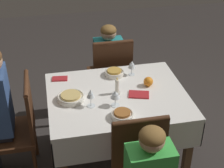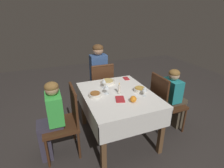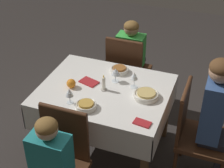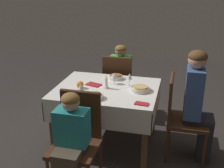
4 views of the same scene
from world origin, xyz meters
TOP-DOWN VIEW (x-y plane):
  - ground_plane at (0.00, 0.00)m, footprint 8.00×8.00m
  - dining_table at (0.00, 0.00)m, footprint 1.16×0.94m
  - chair_east at (0.85, -0.02)m, footprint 0.44×0.43m
  - chair_south at (-0.09, -0.74)m, footprint 0.43×0.44m
  - chair_north at (-0.02, 0.74)m, footprint 0.43×0.44m
  - person_adult_denim at (1.01, -0.02)m, footprint 0.34×0.30m
  - person_child_teal at (-0.09, -0.91)m, footprint 0.30×0.33m
  - person_child_green at (-0.02, 0.91)m, footprint 0.30×0.33m
  - bowl_east at (0.39, 0.01)m, footprint 0.22×0.22m
  - wine_glass_east at (0.24, 0.12)m, footprint 0.07×0.07m
  - bowl_south at (-0.04, -0.32)m, footprint 0.18×0.18m
  - wine_glass_south at (-0.20, -0.30)m, footprint 0.07×0.07m
  - bowl_north at (0.03, 0.32)m, footprint 0.17×0.17m
  - wine_glass_north at (0.05, 0.15)m, footprint 0.08×0.08m
  - candle_centerpiece at (-0.00, -0.02)m, footprint 0.06×0.06m
  - orange_fruit at (-0.29, -0.08)m, footprint 0.08×0.08m
  - napkin_red_folded at (-0.17, 0.05)m, footprint 0.19×0.15m
  - napkin_spare_side at (0.45, -0.34)m, footprint 0.15×0.10m

SIDE VIEW (x-z plane):
  - ground_plane at x=0.00m, z-range 0.00..0.00m
  - chair_east at x=0.85m, z-range 0.04..0.98m
  - chair_south at x=-0.09m, z-range 0.04..0.98m
  - chair_north at x=-0.02m, z-range 0.04..0.98m
  - person_child_teal at x=-0.09m, z-range 0.05..1.06m
  - person_child_green at x=-0.02m, z-range 0.05..1.09m
  - dining_table at x=0.00m, z-range 0.27..1.00m
  - person_adult_denim at x=1.01m, z-range 0.08..1.32m
  - napkin_red_folded at x=-0.17m, z-range 0.73..0.75m
  - napkin_spare_side at x=0.45m, z-range 0.73..0.75m
  - bowl_east at x=0.39m, z-range 0.73..0.79m
  - bowl_south at x=-0.04m, z-range 0.73..0.79m
  - bowl_north at x=0.03m, z-range 0.73..0.79m
  - orange_fruit at x=-0.29m, z-range 0.73..0.82m
  - candle_centerpiece at x=0.00m, z-range 0.71..0.87m
  - wine_glass_north at x=0.05m, z-range 0.77..0.91m
  - wine_glass_south at x=-0.20m, z-range 0.76..0.91m
  - wine_glass_east at x=0.24m, z-range 0.77..0.92m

